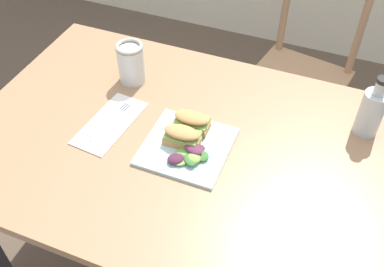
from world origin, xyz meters
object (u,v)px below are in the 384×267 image
(dining_table, at_px, (178,167))
(chair_wooden_far, at_px, (300,75))
(fork_on_napkin, at_px, (114,119))
(sandwich_half_back, at_px, (192,121))
(mason_jar_iced_tea, at_px, (131,65))
(sandwich_half_front, at_px, (182,136))
(plate_lunch, at_px, (187,146))
(bottle_cold_brew, at_px, (370,114))

(dining_table, xyz_separation_m, chair_wooden_far, (0.24, 0.83, -0.17))
(dining_table, relative_size, fork_on_napkin, 6.75)
(fork_on_napkin, bearing_deg, chair_wooden_far, 61.29)
(sandwich_half_back, xyz_separation_m, mason_jar_iced_tea, (-0.27, 0.15, 0.02))
(fork_on_napkin, bearing_deg, mason_jar_iced_tea, 99.97)
(sandwich_half_front, height_order, fork_on_napkin, sandwich_half_front)
(sandwich_half_front, distance_m, mason_jar_iced_tea, 0.35)
(plate_lunch, height_order, sandwich_half_back, sandwich_half_back)
(mason_jar_iced_tea, bearing_deg, fork_on_napkin, -80.03)
(plate_lunch, distance_m, sandwich_half_back, 0.08)
(dining_table, height_order, plate_lunch, plate_lunch)
(fork_on_napkin, relative_size, bottle_cold_brew, 0.95)
(sandwich_half_back, distance_m, bottle_cold_brew, 0.51)
(sandwich_half_front, bearing_deg, fork_on_napkin, 175.35)
(sandwich_half_front, height_order, sandwich_half_back, same)
(chair_wooden_far, relative_size, plate_lunch, 3.62)
(bottle_cold_brew, distance_m, mason_jar_iced_tea, 0.75)
(chair_wooden_far, distance_m, mason_jar_iced_tea, 0.87)
(sandwich_half_front, relative_size, bottle_cold_brew, 0.54)
(dining_table, xyz_separation_m, sandwich_half_front, (0.02, -0.01, 0.16))
(sandwich_half_front, bearing_deg, mason_jar_iced_tea, 141.28)
(sandwich_half_front, xyz_separation_m, mason_jar_iced_tea, (-0.27, 0.22, 0.02))
(sandwich_half_front, relative_size, fork_on_napkin, 0.57)
(dining_table, bearing_deg, sandwich_half_front, -33.36)
(dining_table, height_order, fork_on_napkin, fork_on_napkin)
(chair_wooden_far, xyz_separation_m, fork_on_napkin, (-0.45, -0.82, 0.30))
(sandwich_half_back, distance_m, fork_on_napkin, 0.24)
(fork_on_napkin, xyz_separation_m, bottle_cold_brew, (0.72, 0.24, 0.06))
(sandwich_half_front, bearing_deg, chair_wooden_far, 75.64)
(sandwich_half_front, height_order, bottle_cold_brew, bottle_cold_brew)
(plate_lunch, bearing_deg, mason_jar_iced_tea, 142.34)
(bottle_cold_brew, bearing_deg, mason_jar_iced_tea, -177.03)
(plate_lunch, distance_m, mason_jar_iced_tea, 0.37)
(chair_wooden_far, distance_m, sandwich_half_back, 0.87)
(fork_on_napkin, distance_m, bottle_cold_brew, 0.76)
(sandwich_half_back, bearing_deg, chair_wooden_far, 74.68)
(bottle_cold_brew, bearing_deg, sandwich_half_back, -158.38)
(plate_lunch, height_order, bottle_cold_brew, bottle_cold_brew)
(fork_on_napkin, bearing_deg, dining_table, -1.16)
(sandwich_half_back, height_order, bottle_cold_brew, bottle_cold_brew)
(fork_on_napkin, relative_size, mason_jar_iced_tea, 1.33)
(sandwich_half_front, bearing_deg, sandwich_half_back, 87.47)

